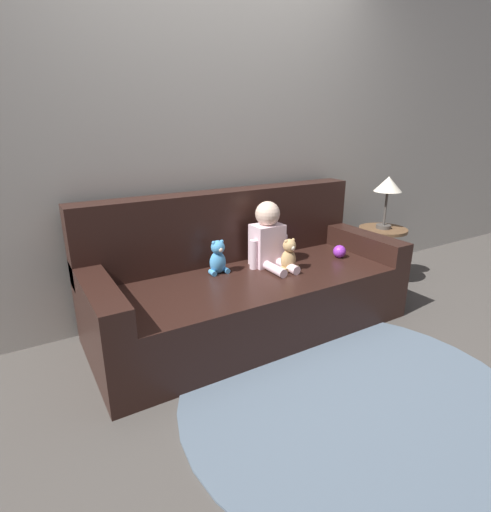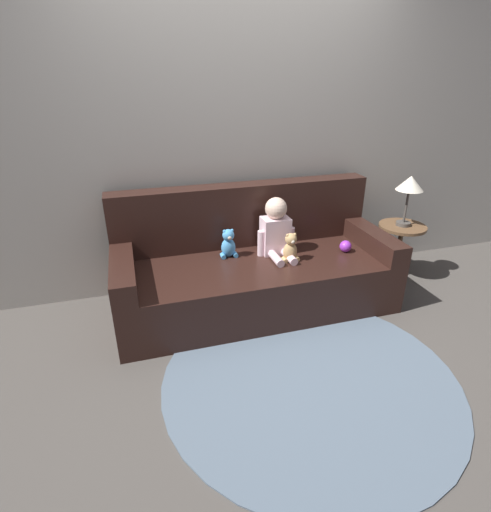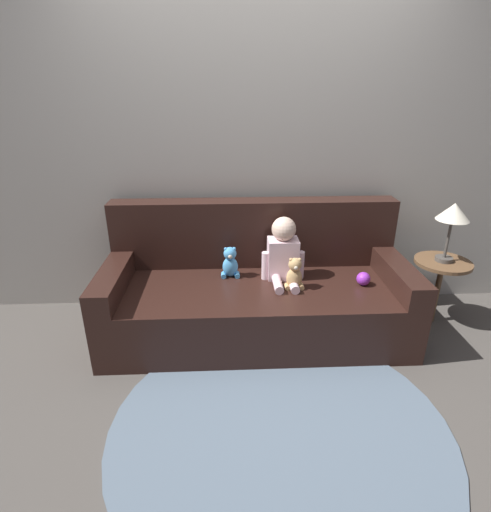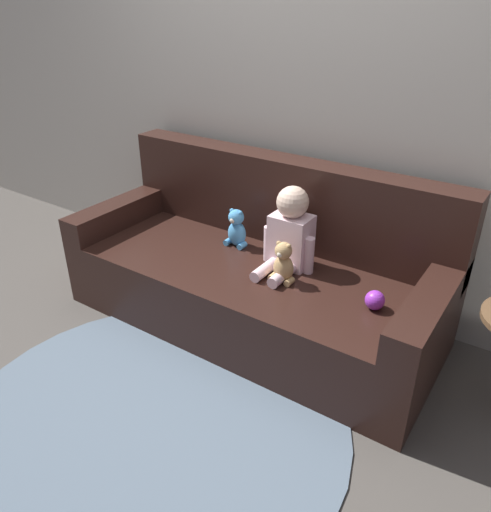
% 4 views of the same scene
% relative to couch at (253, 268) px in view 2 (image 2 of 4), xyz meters
% --- Properties ---
extents(ground_plane, '(12.00, 12.00, 0.00)m').
position_rel_couch_xyz_m(ground_plane, '(0.00, -0.07, -0.30)').
color(ground_plane, '#4C4742').
extents(wall_back, '(8.00, 0.05, 2.60)m').
position_rel_couch_xyz_m(wall_back, '(0.00, 0.45, 1.00)').
color(wall_back, '#ADA89E').
rests_on(wall_back, ground_plane).
extents(couch, '(2.08, 0.87, 0.89)m').
position_rel_couch_xyz_m(couch, '(0.00, 0.00, 0.00)').
color(couch, black).
rests_on(couch, ground_plane).
extents(person_baby, '(0.30, 0.36, 0.45)m').
position_rel_couch_xyz_m(person_baby, '(0.19, 0.01, 0.29)').
color(person_baby, silver).
rests_on(person_baby, couch).
extents(teddy_bear_brown, '(0.13, 0.10, 0.22)m').
position_rel_couch_xyz_m(teddy_bear_brown, '(0.25, -0.14, 0.20)').
color(teddy_bear_brown, tan).
rests_on(teddy_bear_brown, couch).
extents(plush_toy_side, '(0.13, 0.10, 0.23)m').
position_rel_couch_xyz_m(plush_toy_side, '(-0.18, 0.05, 0.20)').
color(plush_toy_side, '#4C9EDB').
rests_on(plush_toy_side, couch).
extents(toy_ball, '(0.09, 0.09, 0.09)m').
position_rel_couch_xyz_m(toy_ball, '(0.73, -0.12, 0.14)').
color(toy_ball, purple).
rests_on(toy_ball, couch).
extents(floor_rug, '(1.78, 1.78, 0.01)m').
position_rel_couch_xyz_m(floor_rug, '(0.06, -0.96, -0.29)').
color(floor_rug, slate).
rests_on(floor_rug, ground_plane).
extents(side_table, '(0.39, 0.39, 0.92)m').
position_rel_couch_xyz_m(side_table, '(1.35, 0.02, 0.37)').
color(side_table, brown).
rests_on(side_table, ground_plane).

